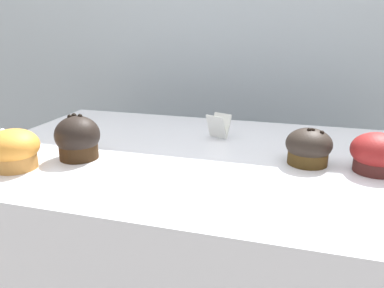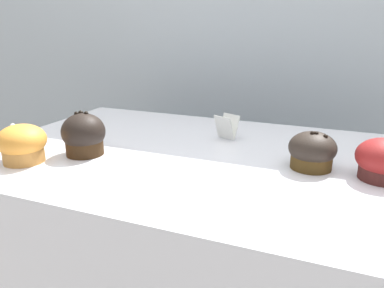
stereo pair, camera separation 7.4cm
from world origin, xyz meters
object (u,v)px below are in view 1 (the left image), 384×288
(muffin_back_right, at_px, (377,154))
(muffin_front_left, at_px, (78,139))
(muffin_back_left, at_px, (14,149))
(muffin_front_center, at_px, (309,147))

(muffin_back_right, xyz_separation_m, muffin_front_left, (-0.59, -0.09, 0.01))
(muffin_back_left, relative_size, muffin_front_left, 1.03)
(muffin_front_center, xyz_separation_m, muffin_back_right, (0.12, -0.01, 0.00))
(muffin_front_center, distance_m, muffin_back_left, 0.58)
(muffin_front_center, xyz_separation_m, muffin_back_left, (-0.55, -0.19, 0.00))
(muffin_back_left, xyz_separation_m, muffin_back_right, (0.68, 0.18, -0.00))
(muffin_front_center, relative_size, muffin_back_right, 0.93)
(muffin_front_center, xyz_separation_m, muffin_front_left, (-0.46, -0.10, 0.01))
(muffin_front_center, relative_size, muffin_back_left, 0.94)
(muffin_front_center, distance_m, muffin_front_left, 0.48)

